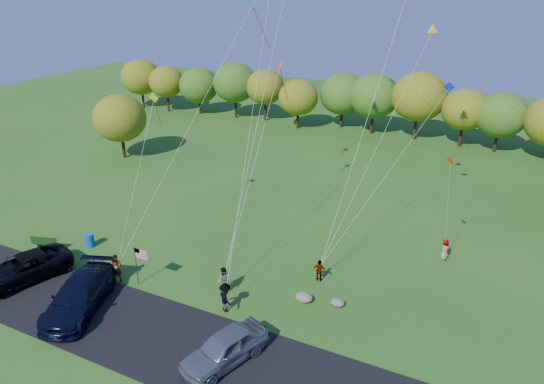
{
  "coord_description": "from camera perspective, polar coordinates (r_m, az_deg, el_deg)",
  "views": [
    {
      "loc": [
        14.61,
        -20.23,
        17.94
      ],
      "look_at": [
        1.87,
        6.0,
        5.14
      ],
      "focal_mm": 32.0,
      "sensor_mm": 36.0,
      "label": 1
    }
  ],
  "objects": [
    {
      "name": "flyer_a",
      "position": [
        32.98,
        -17.83,
        -8.57
      ],
      "size": [
        0.84,
        0.72,
        1.93
      ],
      "primitive_type": "imported",
      "rotation": [
        0.0,
        0.0,
        0.45
      ],
      "color": "#4C4C59",
      "rests_on": "ground"
    },
    {
      "name": "minivan_navy",
      "position": [
        31.14,
        -21.78,
        -11.27
      ],
      "size": [
        4.59,
        6.79,
        1.83
      ],
      "primitive_type": "imported",
      "rotation": [
        0.0,
        0.0,
        0.36
      ],
      "color": "black",
      "rests_on": "asphalt_lane"
    },
    {
      "name": "treeline",
      "position": [
        58.77,
        14.13,
        9.86
      ],
      "size": [
        75.7,
        27.26,
        8.38
      ],
      "color": "#341D13",
      "rests_on": "ground"
    },
    {
      "name": "flag_assembly",
      "position": [
        31.57,
        -15.36,
        -7.45
      ],
      "size": [
        1.0,
        0.65,
        2.72
      ],
      "color": "black",
      "rests_on": "ground"
    },
    {
      "name": "boulder_near",
      "position": [
        30.14,
        3.8,
        -12.25
      ],
      "size": [
        1.09,
        0.85,
        0.54
      ],
      "primitive_type": "ellipsoid",
      "color": "gray",
      "rests_on": "ground"
    },
    {
      "name": "minivan_silver",
      "position": [
        25.8,
        -5.6,
        -17.81
      ],
      "size": [
        3.46,
        5.26,
        1.67
      ],
      "primitive_type": "imported",
      "rotation": [
        0.0,
        0.0,
        -0.33
      ],
      "color": "#91969A",
      "rests_on": "asphalt_lane"
    },
    {
      "name": "boulder_far",
      "position": [
        30.01,
        7.73,
        -12.74
      ],
      "size": [
        0.85,
        0.71,
        0.44
      ],
      "primitive_type": "ellipsoid",
      "color": "gray",
      "rests_on": "ground"
    },
    {
      "name": "flyer_c",
      "position": [
        29.07,
        -5.51,
        -12.26
      ],
      "size": [
        1.38,
        1.23,
        1.85
      ],
      "primitive_type": "imported",
      "rotation": [
        0.0,
        0.0,
        2.56
      ],
      "color": "#4C4C59",
      "rests_on": "ground"
    },
    {
      "name": "flyer_e",
      "position": [
        35.91,
        19.66,
        -6.39
      ],
      "size": [
        0.78,
        0.89,
        1.54
      ],
      "primitive_type": "imported",
      "rotation": [
        0.0,
        0.0,
        2.03
      ],
      "color": "#4C4C59",
      "rests_on": "ground"
    },
    {
      "name": "flyer_d",
      "position": [
        31.75,
        5.59,
        -9.19
      ],
      "size": [
        0.93,
        0.47,
        1.52
      ],
      "primitive_type": "imported",
      "rotation": [
        0.0,
        0.0,
        3.25
      ],
      "color": "#4C4C59",
      "rests_on": "ground"
    },
    {
      "name": "flyer_b",
      "position": [
        30.57,
        -5.68,
        -10.34
      ],
      "size": [
        1.09,
        1.02,
        1.78
      ],
      "primitive_type": "imported",
      "rotation": [
        0.0,
        0.0,
        -0.54
      ],
      "color": "#4C4C59",
      "rests_on": "ground"
    },
    {
      "name": "minivan_dark",
      "position": [
        35.48,
        -27.2,
        -7.95
      ],
      "size": [
        4.41,
        6.48,
        1.65
      ],
      "primitive_type": "imported",
      "rotation": [
        0.0,
        0.0,
        -0.31
      ],
      "color": "black",
      "rests_on": "asphalt_lane"
    },
    {
      "name": "trash_barrel",
      "position": [
        37.94,
        -20.67,
        -5.34
      ],
      "size": [
        0.66,
        0.66,
        0.99
      ],
      "primitive_type": "cylinder",
      "color": "blue",
      "rests_on": "ground"
    },
    {
      "name": "asphalt_lane",
      "position": [
        28.25,
        -12.91,
        -16.38
      ],
      "size": [
        44.0,
        6.0,
        0.06
      ],
      "primitive_type": "cube",
      "color": "black",
      "rests_on": "ground"
    },
    {
      "name": "ground",
      "position": [
        30.74,
        -8.24,
        -12.3
      ],
      "size": [
        140.0,
        140.0,
        0.0
      ],
      "primitive_type": "plane",
      "color": "#2B611B",
      "rests_on": "ground"
    },
    {
      "name": "park_bench",
      "position": [
        38.62,
        -25.12,
        -5.46
      ],
      "size": [
        1.93,
        0.88,
        1.09
      ],
      "rotation": [
        0.0,
        0.0,
        0.3
      ],
      "color": "#143613",
      "rests_on": "ground"
    }
  ]
}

